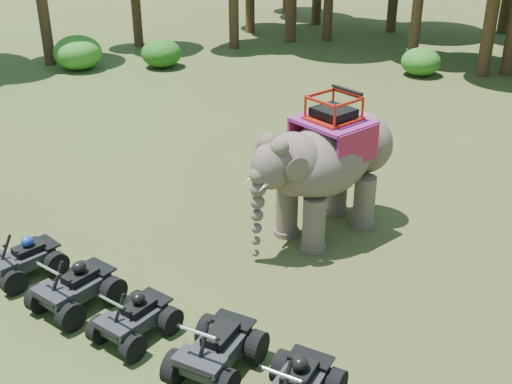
# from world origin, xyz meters

# --- Properties ---
(ground) EXTENTS (110.00, 110.00, 0.00)m
(ground) POSITION_xyz_m (0.00, 0.00, 0.00)
(ground) COLOR #47381E
(ground) RESTS_ON ground
(elephant) EXTENTS (2.91, 4.66, 3.63)m
(elephant) POSITION_xyz_m (0.47, 3.59, 1.82)
(elephant) COLOR #4D4038
(elephant) RESTS_ON ground
(atv_0) EXTENTS (1.39, 1.75, 1.18)m
(atv_0) POSITION_xyz_m (-3.99, -2.19, 0.59)
(atv_0) COLOR black
(atv_0) RESTS_ON ground
(atv_1) EXTENTS (1.31, 1.76, 1.27)m
(atv_1) POSITION_xyz_m (-2.11, -2.30, 0.64)
(atv_1) COLOR black
(atv_1) RESTS_ON ground
(atv_2) EXTENTS (1.17, 1.59, 1.16)m
(atv_2) POSITION_xyz_m (-0.41, -2.29, 0.58)
(atv_2) COLOR black
(atv_2) RESTS_ON ground
(atv_3) EXTENTS (1.54, 1.94, 1.32)m
(atv_3) POSITION_xyz_m (1.49, -2.12, 0.66)
(atv_3) COLOR black
(atv_3) RESTS_ON ground
(atv_4) EXTENTS (1.47, 1.87, 1.28)m
(atv_4) POSITION_xyz_m (3.19, -2.13, 0.64)
(atv_4) COLOR black
(atv_4) RESTS_ON ground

